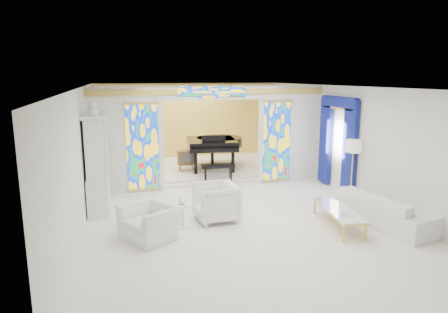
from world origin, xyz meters
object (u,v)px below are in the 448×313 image
object	(u,v)px
armchair_right	(216,202)
grand_piano	(215,144)
china_cabinet	(97,164)
armchair_left	(150,222)
tv_console	(187,158)
sofa	(384,209)
coffee_table	(338,210)

from	to	relation	value
armchair_right	grand_piano	world-z (taller)	grand_piano
china_cabinet	armchair_left	bearing A→B (deg)	-63.81
china_cabinet	armchair_left	size ratio (longest dim) A/B	2.55
grand_piano	armchair_right	bearing A→B (deg)	-97.38
armchair_right	tv_console	world-z (taller)	armchair_right
armchair_left	sofa	bearing A→B (deg)	51.85
armchair_left	armchair_right	size ratio (longest dim) A/B	1.13
sofa	coffee_table	world-z (taller)	sofa
tv_console	grand_piano	bearing A→B (deg)	13.62
armchair_right	tv_console	bearing A→B (deg)	176.35
tv_console	sofa	bearing A→B (deg)	-57.33
armchair_left	grand_piano	world-z (taller)	grand_piano
sofa	tv_console	bearing A→B (deg)	21.33
armchair_right	sofa	distance (m)	3.77
china_cabinet	coffee_table	bearing A→B (deg)	-26.75
sofa	grand_piano	distance (m)	6.32
armchair_right	coffee_table	world-z (taller)	armchair_right
armchair_right	sofa	xyz separation A→B (m)	(3.56, -1.24, -0.08)
china_cabinet	armchair_right	xyz separation A→B (m)	(2.61, -1.49, -0.74)
china_cabinet	sofa	bearing A→B (deg)	-23.81
china_cabinet	grand_piano	world-z (taller)	china_cabinet
armchair_right	grand_piano	size ratio (longest dim) A/B	0.30
grand_piano	coffee_table	bearing A→B (deg)	-69.84
china_cabinet	coffee_table	xyz separation A→B (m)	(5.11, -2.57, -0.80)
coffee_table	china_cabinet	bearing A→B (deg)	153.25
armchair_left	sofa	xyz separation A→B (m)	(5.11, -0.58, 0.01)
armchair_right	coffee_table	xyz separation A→B (m)	(2.50, -1.09, -0.06)
armchair_right	coffee_table	size ratio (longest dim) A/B	0.50
china_cabinet	grand_piano	bearing A→B (deg)	39.42
armchair_right	tv_console	xyz separation A→B (m)	(0.10, 4.33, 0.19)
sofa	coffee_table	distance (m)	1.07
sofa	coffee_table	xyz separation A→B (m)	(-1.06, 0.15, 0.02)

